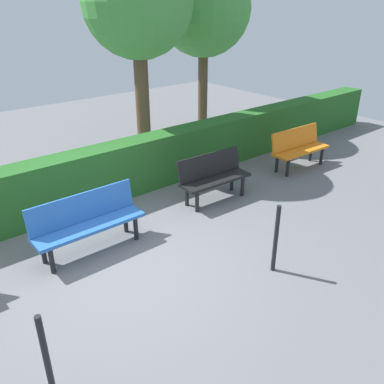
{
  "coord_description": "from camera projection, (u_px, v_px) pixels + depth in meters",
  "views": [
    {
      "loc": [
        2.27,
        4.25,
        3.4
      ],
      "look_at": [
        -1.5,
        -0.31,
        0.55
      ],
      "focal_mm": 37.86,
      "sensor_mm": 36.0,
      "label": 1
    }
  ],
  "objects": [
    {
      "name": "ground_plane",
      "position": [
        124.0,
        264.0,
        5.73
      ],
      "size": [
        19.77,
        19.77,
        0.0
      ],
      "primitive_type": "plane",
      "color": "slate"
    },
    {
      "name": "bench_orange",
      "position": [
        299.0,
        147.0,
        8.79
      ],
      "size": [
        1.45,
        0.53,
        0.86
      ],
      "rotation": [
        0.0,
        0.0,
        -0.05
      ],
      "color": "orange",
      "rests_on": "ground_plane"
    },
    {
      "name": "bench_black",
      "position": [
        213.0,
        175.0,
        7.37
      ],
      "size": [
        1.4,
        0.53,
        0.86
      ],
      "rotation": [
        0.0,
        0.0,
        -0.05
      ],
      "color": "black",
      "rests_on": "ground_plane"
    },
    {
      "name": "bench_blue",
      "position": [
        87.0,
        220.0,
        5.87
      ],
      "size": [
        1.64,
        0.45,
        0.86
      ],
      "rotation": [
        0.0,
        0.0,
        0.0
      ],
      "color": "blue",
      "rests_on": "ground_plane"
    },
    {
      "name": "hedge_row",
      "position": [
        120.0,
        170.0,
        7.52
      ],
      "size": [
        15.77,
        0.51,
        1.02
      ],
      "primitive_type": "cube",
      "color": "#266023",
      "rests_on": "ground_plane"
    },
    {
      "name": "tree_near",
      "position": [
        204.0,
        9.0,
        9.94
      ],
      "size": [
        2.34,
        2.34,
        4.34
      ],
      "color": "brown",
      "rests_on": "ground_plane"
    },
    {
      "name": "tree_mid",
      "position": [
        137.0,
        4.0,
        7.95
      ],
      "size": [
        2.22,
        2.22,
        4.45
      ],
      "color": "brown",
      "rests_on": "ground_plane"
    },
    {
      "name": "railing_post_mid",
      "position": [
        276.0,
        239.0,
        5.39
      ],
      "size": [
        0.06,
        0.06,
        1.0
      ],
      "primitive_type": "cylinder",
      "color": "black",
      "rests_on": "ground_plane"
    },
    {
      "name": "railing_post_far",
      "position": [
        47.0,
        360.0,
        3.59
      ],
      "size": [
        0.06,
        0.06,
        1.0
      ],
      "primitive_type": "cylinder",
      "color": "black",
      "rests_on": "ground_plane"
    }
  ]
}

